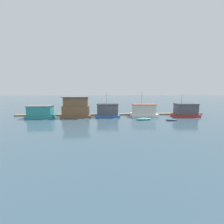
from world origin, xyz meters
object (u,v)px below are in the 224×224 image
(houseboat_brown, at_px, (76,108))
(houseboat_red, at_px, (186,110))
(houseboat_blue, at_px, (107,111))
(dinghy_teal, at_px, (144,119))
(houseboat_white, at_px, (144,111))
(dinghy_navy, at_px, (171,120))
(houseboat_teal, at_px, (41,112))

(houseboat_brown, bearing_deg, houseboat_red, -1.31)
(houseboat_blue, xyz_separation_m, houseboat_red, (20.42, -0.52, 0.00))
(dinghy_teal, bearing_deg, houseboat_white, 76.83)
(houseboat_red, distance_m, dinghy_navy, 8.16)
(houseboat_teal, xyz_separation_m, houseboat_brown, (8.63, 0.74, 0.86))
(houseboat_white, bearing_deg, houseboat_red, -3.36)
(houseboat_red, relative_size, dinghy_navy, 2.28)
(houseboat_teal, distance_m, houseboat_white, 26.14)
(houseboat_teal, height_order, dinghy_teal, houseboat_teal)
(houseboat_blue, bearing_deg, houseboat_white, 0.75)
(houseboat_teal, relative_size, houseboat_blue, 1.06)
(houseboat_white, relative_size, houseboat_red, 1.09)
(dinghy_teal, distance_m, dinghy_navy, 6.23)
(houseboat_white, bearing_deg, dinghy_teal, -103.17)
(houseboat_blue, distance_m, houseboat_white, 9.49)
(houseboat_brown, relative_size, houseboat_blue, 1.21)
(houseboat_teal, xyz_separation_m, dinghy_navy, (31.11, -5.32, -1.28))
(houseboat_brown, height_order, houseboat_blue, houseboat_blue)
(houseboat_brown, xyz_separation_m, dinghy_navy, (22.48, -6.06, -2.14))
(houseboat_blue, relative_size, dinghy_navy, 2.24)
(houseboat_red, bearing_deg, houseboat_teal, -179.87)
(houseboat_blue, bearing_deg, dinghy_navy, -22.26)
(houseboat_blue, xyz_separation_m, houseboat_white, (9.49, 0.12, -0.11))
(houseboat_white, distance_m, dinghy_navy, 7.94)
(houseboat_blue, xyz_separation_m, dinghy_teal, (8.38, -4.64, -1.36))
(houseboat_teal, distance_m, dinghy_teal, 25.37)
(houseboat_red, xyz_separation_m, dinghy_navy, (-5.95, -5.41, -1.40))
(houseboat_white, xyz_separation_m, dinghy_navy, (4.98, -6.05, -1.28))
(houseboat_white, relative_size, dinghy_teal, 1.76)
(houseboat_brown, height_order, houseboat_white, houseboat_white)
(houseboat_white, height_order, houseboat_red, houseboat_white)
(houseboat_teal, bearing_deg, houseboat_brown, 4.87)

